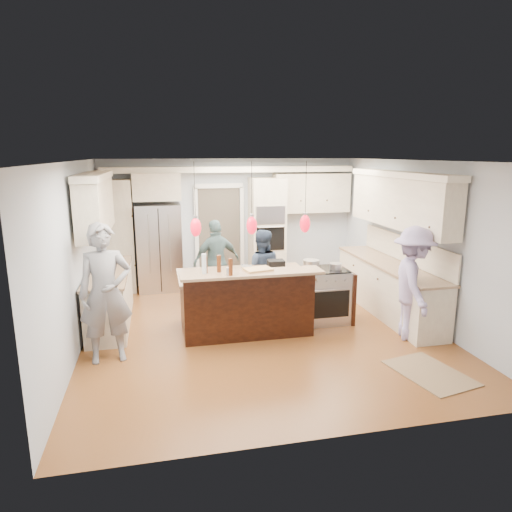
{
  "coord_description": "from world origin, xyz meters",
  "views": [
    {
      "loc": [
        -1.57,
        -6.84,
        2.82
      ],
      "look_at": [
        0.0,
        0.35,
        1.15
      ],
      "focal_mm": 32.0,
      "sensor_mm": 36.0,
      "label": 1
    }
  ],
  "objects": [
    {
      "name": "beer_bottle_a",
      "position": [
        -0.92,
        -0.45,
        1.24
      ],
      "size": [
        0.07,
        0.07,
        0.24
      ],
      "primitive_type": "cylinder",
      "rotation": [
        0.0,
        0.0,
        0.26
      ],
      "color": "#4F230E",
      "rests_on": "kitchen_island"
    },
    {
      "name": "room_shell",
      "position": [
        0.0,
        0.0,
        1.82
      ],
      "size": [
        5.54,
        6.04,
        2.72
      ],
      "color": "#B2BCC6",
      "rests_on": "ground"
    },
    {
      "name": "pot_large",
      "position": [
        0.9,
        0.16,
        1.0
      ],
      "size": [
        0.27,
        0.27,
        0.16
      ],
      "primitive_type": "cylinder",
      "color": "#B7B7BC",
      "rests_on": "island_range"
    },
    {
      "name": "person_bar_end",
      "position": [
        -2.3,
        -0.65,
        0.96
      ],
      "size": [
        0.77,
        0.56,
        1.93
      ],
      "primitive_type": "imported",
      "rotation": [
        0.0,
        0.0,
        0.15
      ],
      "color": "slate",
      "rests_on": "ground"
    },
    {
      "name": "person_far_right",
      "position": [
        -0.5,
        1.6,
        0.8
      ],
      "size": [
        1.0,
        0.64,
        1.59
      ],
      "primitive_type": "imported",
      "rotation": [
        0.0,
        0.0,
        3.43
      ],
      "color": "slate",
      "rests_on": "ground"
    },
    {
      "name": "beer_bottle_b",
      "position": [
        -0.59,
        -0.66,
        1.24
      ],
      "size": [
        0.08,
        0.08,
        0.25
      ],
      "primitive_type": "cylinder",
      "rotation": [
        0.0,
        0.0,
        0.33
      ],
      "color": "#4F230E",
      "rests_on": "kitchen_island"
    },
    {
      "name": "island_range",
      "position": [
        1.16,
        0.15,
        0.46
      ],
      "size": [
        0.82,
        0.71,
        0.92
      ],
      "color": "#B7B7BC",
      "rests_on": "ground"
    },
    {
      "name": "person_range_side",
      "position": [
        2.18,
        -0.84,
        0.88
      ],
      "size": [
        0.95,
        1.27,
        1.76
      ],
      "primitive_type": "imported",
      "rotation": [
        0.0,
        0.0,
        1.28
      ],
      "color": "#9889B9",
      "rests_on": "ground"
    },
    {
      "name": "person_far_left",
      "position": [
        0.21,
        0.85,
        0.75
      ],
      "size": [
        0.84,
        0.72,
        1.5
      ],
      "primitive_type": "imported",
      "rotation": [
        0.0,
        0.0,
        2.91
      ],
      "color": "#28374F",
      "rests_on": "ground"
    },
    {
      "name": "water_bottle",
      "position": [
        -0.94,
        -0.48,
        1.27
      ],
      "size": [
        0.08,
        0.08,
        0.29
      ],
      "primitive_type": "cylinder",
      "rotation": [
        0.0,
        0.0,
        -0.3
      ],
      "color": "silver",
      "rests_on": "kitchen_island"
    },
    {
      "name": "beer_bottle_c",
      "position": [
        -0.72,
        -0.44,
        1.25
      ],
      "size": [
        0.07,
        0.07,
        0.25
      ],
      "primitive_type": "cylinder",
      "rotation": [
        0.0,
        0.0,
        -0.15
      ],
      "color": "#4F230E",
      "rests_on": "kitchen_island"
    },
    {
      "name": "kitchen_island",
      "position": [
        -0.25,
        0.07,
        0.48
      ],
      "size": [
        2.1,
        1.46,
        1.12
      ],
      "color": "black",
      "rests_on": "ground"
    },
    {
      "name": "refrigerator",
      "position": [
        -1.55,
        2.64,
        0.9
      ],
      "size": [
        0.9,
        0.7,
        1.8
      ],
      "primitive_type": "cube",
      "color": "#B7B7BC",
      "rests_on": "ground"
    },
    {
      "name": "cutting_board",
      "position": [
        -0.15,
        -0.47,
        1.14
      ],
      "size": [
        0.44,
        0.36,
        0.03
      ],
      "primitive_type": "cube",
      "rotation": [
        0.0,
        0.0,
        0.22
      ],
      "color": "tan",
      "rests_on": "kitchen_island"
    },
    {
      "name": "floor_rug",
      "position": [
        1.82,
        -1.98,
        0.01
      ],
      "size": [
        0.94,
        1.2,
        0.01
      ],
      "primitive_type": "cube",
      "rotation": [
        0.0,
        0.0,
        0.21
      ],
      "color": "olive",
      "rests_on": "ground"
    },
    {
      "name": "left_cabinets",
      "position": [
        -2.44,
        0.8,
        1.06
      ],
      "size": [
        0.64,
        2.3,
        2.51
      ],
      "color": "beige",
      "rests_on": "ground"
    },
    {
      "name": "back_upper_cabinets",
      "position": [
        -0.75,
        2.76,
        1.67
      ],
      "size": [
        5.3,
        0.61,
        2.54
      ],
      "color": "beige",
      "rests_on": "ground"
    },
    {
      "name": "pot_small",
      "position": [
        1.3,
        0.08,
        0.97
      ],
      "size": [
        0.21,
        0.21,
        0.1
      ],
      "primitive_type": "cylinder",
      "color": "#B7B7BC",
      "rests_on": "island_range"
    },
    {
      "name": "right_counter_run",
      "position": [
        2.44,
        0.3,
        1.06
      ],
      "size": [
        0.64,
        3.1,
        2.51
      ],
      "color": "beige",
      "rests_on": "ground"
    },
    {
      "name": "oven_column",
      "position": [
        0.75,
        2.67,
        1.15
      ],
      "size": [
        0.72,
        0.69,
        2.3
      ],
      "color": "beige",
      "rests_on": "ground"
    },
    {
      "name": "pendant_lights",
      "position": [
        -0.25,
        -0.51,
        1.8
      ],
      "size": [
        1.75,
        0.15,
        1.03
      ],
      "color": "black",
      "rests_on": "ground"
    },
    {
      "name": "ground_plane",
      "position": [
        0.0,
        0.0,
        0.0
      ],
      "size": [
        6.0,
        6.0,
        0.0
      ],
      "primitive_type": "plane",
      "color": "brown",
      "rests_on": "ground"
    },
    {
      "name": "drink_can",
      "position": [
        -0.62,
        -0.64,
        1.17
      ],
      "size": [
        0.07,
        0.07,
        0.11
      ],
      "primitive_type": "cylinder",
      "rotation": [
        0.0,
        0.0,
        -0.23
      ],
      "color": "#B7B7BC",
      "rests_on": "kitchen_island"
    }
  ]
}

